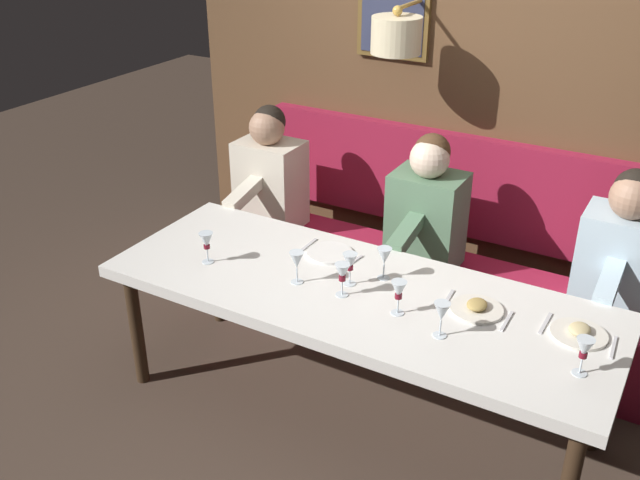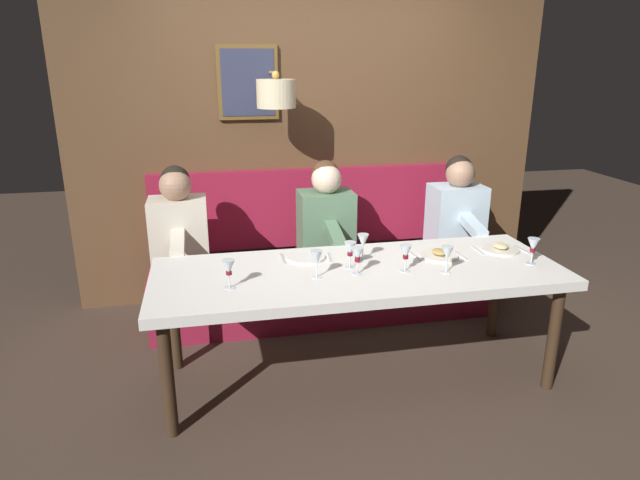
# 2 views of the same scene
# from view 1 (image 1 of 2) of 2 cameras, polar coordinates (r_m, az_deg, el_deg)

# --- Properties ---
(ground_plane) EXTENTS (12.00, 12.00, 0.00)m
(ground_plane) POSITION_cam_1_polar(r_m,az_deg,el_deg) (3.83, 2.64, -13.44)
(ground_plane) COLOR #423328
(dining_table) EXTENTS (0.90, 2.45, 0.74)m
(dining_table) POSITION_cam_1_polar(r_m,az_deg,el_deg) (3.43, 2.88, -4.83)
(dining_table) COLOR silver
(dining_table) RESTS_ON ground_plane
(banquette_bench) EXTENTS (0.52, 2.65, 0.45)m
(banquette_bench) POSITION_cam_1_polar(r_m,az_deg,el_deg) (4.36, 8.15, -4.43)
(banquette_bench) COLOR maroon
(banquette_bench) RESTS_ON ground_plane
(back_wall_panel) EXTENTS (0.59, 3.85, 2.90)m
(back_wall_panel) POSITION_cam_1_polar(r_m,az_deg,el_deg) (4.41, 11.97, 11.87)
(back_wall_panel) COLOR brown
(back_wall_panel) RESTS_ON ground_plane
(diner_nearest) EXTENTS (0.60, 0.40, 0.79)m
(diner_nearest) POSITION_cam_1_polar(r_m,az_deg,el_deg) (3.87, 22.90, -0.76)
(diner_nearest) COLOR silver
(diner_nearest) RESTS_ON banquette_bench
(diner_near) EXTENTS (0.60, 0.40, 0.79)m
(diner_near) POSITION_cam_1_polar(r_m,az_deg,el_deg) (4.08, 8.51, 2.63)
(diner_near) COLOR #567A5B
(diner_near) RESTS_ON banquette_bench
(diner_middle) EXTENTS (0.60, 0.40, 0.79)m
(diner_middle) POSITION_cam_1_polar(r_m,az_deg,el_deg) (4.54, -4.06, 5.44)
(diner_middle) COLOR beige
(diner_middle) RESTS_ON banquette_bench
(place_setting_0) EXTENTS (0.24, 0.31, 0.05)m
(place_setting_0) POSITION_cam_1_polar(r_m,az_deg,el_deg) (3.30, 12.38, -5.32)
(place_setting_0) COLOR silver
(place_setting_0) RESTS_ON dining_table
(place_setting_1) EXTENTS (0.24, 0.32, 0.01)m
(place_setting_1) POSITION_cam_1_polar(r_m,az_deg,el_deg) (3.69, 0.78, -1.05)
(place_setting_1) COLOR white
(place_setting_1) RESTS_ON dining_table
(place_setting_2) EXTENTS (0.24, 0.31, 0.05)m
(place_setting_2) POSITION_cam_1_polar(r_m,az_deg,el_deg) (3.25, 19.95, -6.97)
(place_setting_2) COLOR silver
(place_setting_2) RESTS_ON dining_table
(wine_glass_0) EXTENTS (0.07, 0.07, 0.16)m
(wine_glass_0) POSITION_cam_1_polar(r_m,az_deg,el_deg) (3.37, 2.40, -1.83)
(wine_glass_0) COLOR silver
(wine_glass_0) RESTS_ON dining_table
(wine_glass_1) EXTENTS (0.07, 0.07, 0.16)m
(wine_glass_1) POSITION_cam_1_polar(r_m,az_deg,el_deg) (3.61, -9.05, -0.13)
(wine_glass_1) COLOR silver
(wine_glass_1) RESTS_ON dining_table
(wine_glass_2) EXTENTS (0.07, 0.07, 0.16)m
(wine_glass_2) POSITION_cam_1_polar(r_m,az_deg,el_deg) (3.29, 1.79, -2.69)
(wine_glass_2) COLOR silver
(wine_glass_2) RESTS_ON dining_table
(wine_glass_3) EXTENTS (0.07, 0.07, 0.16)m
(wine_glass_3) POSITION_cam_1_polar(r_m,az_deg,el_deg) (3.17, 6.29, -4.07)
(wine_glass_3) COLOR silver
(wine_glass_3) RESTS_ON dining_table
(wine_glass_4) EXTENTS (0.07, 0.07, 0.16)m
(wine_glass_4) POSITION_cam_1_polar(r_m,az_deg,el_deg) (3.43, 5.15, -1.36)
(wine_glass_4) COLOR silver
(wine_glass_4) RESTS_ON dining_table
(wine_glass_5) EXTENTS (0.07, 0.07, 0.16)m
(wine_glass_5) POSITION_cam_1_polar(r_m,az_deg,el_deg) (3.04, 9.68, -5.73)
(wine_glass_5) COLOR silver
(wine_glass_5) RESTS_ON dining_table
(wine_glass_6) EXTENTS (0.07, 0.07, 0.16)m
(wine_glass_6) POSITION_cam_1_polar(r_m,az_deg,el_deg) (2.97, 20.32, -8.19)
(wine_glass_6) COLOR silver
(wine_glass_6) RESTS_ON dining_table
(wine_glass_7) EXTENTS (0.07, 0.07, 0.16)m
(wine_glass_7) POSITION_cam_1_polar(r_m,az_deg,el_deg) (3.39, -1.87, -1.68)
(wine_glass_7) COLOR silver
(wine_glass_7) RESTS_ON dining_table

